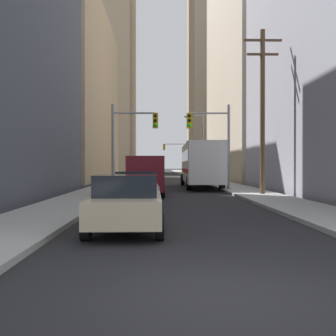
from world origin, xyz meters
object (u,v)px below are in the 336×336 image
object	(u,v)px
sedan_red	(149,175)
traffic_signal_far_right	(176,152)
sedan_silver	(136,189)
sedan_navy	(149,177)
cargo_van_maroon	(146,174)
traffic_signal_near_right	(211,133)
sedan_beige	(127,203)
traffic_signal_near_left	(132,133)
city_bus	(201,163)

from	to	relation	value
sedan_red	traffic_signal_far_right	xyz separation A→B (m)	(4.08, 28.79, 3.29)
sedan_silver	traffic_signal_far_right	size ratio (longest dim) A/B	0.71
sedan_navy	sedan_red	distance (m)	8.76
cargo_van_maroon	traffic_signal_near_right	bearing A→B (deg)	48.59
sedan_red	cargo_van_maroon	bearing A→B (deg)	-89.31
traffic_signal_far_right	traffic_signal_near_right	bearing A→B (deg)	-89.28
sedan_beige	sedan_silver	bearing A→B (deg)	90.79
sedan_silver	sedan_navy	world-z (taller)	same
cargo_van_maroon	sedan_red	bearing A→B (deg)	90.69
sedan_red	sedan_beige	bearing A→B (deg)	-89.81
traffic_signal_far_right	cargo_van_maroon	bearing A→B (deg)	-94.64
sedan_silver	traffic_signal_near_left	distance (m)	12.07
sedan_navy	cargo_van_maroon	bearing A→B (deg)	-90.04
sedan_silver	sedan_navy	distance (m)	16.59
city_bus	sedan_red	xyz separation A→B (m)	(-4.26, 10.30, -1.16)
sedan_beige	sedan_red	size ratio (longest dim) A/B	1.00
sedan_navy	traffic_signal_near_left	size ratio (longest dim) A/B	0.71
traffic_signal_near_right	city_bus	bearing A→B (deg)	95.91
city_bus	sedan_beige	bearing A→B (deg)	-101.05
cargo_van_maroon	sedan_red	size ratio (longest dim) A/B	1.25
sedan_navy	traffic_signal_near_right	distance (m)	7.39
sedan_red	traffic_signal_far_right	distance (m)	29.27
traffic_signal_near_left	traffic_signal_near_right	xyz separation A→B (m)	(5.47, -0.00, -0.01)
sedan_red	traffic_signal_near_right	distance (m)	14.86
sedan_beige	traffic_signal_near_left	bearing A→B (deg)	93.09
traffic_signal_near_left	sedan_silver	bearing A→B (deg)	-85.68
city_bus	traffic_signal_near_left	bearing A→B (deg)	-145.96
traffic_signal_near_left	sedan_beige	bearing A→B (deg)	-86.91
cargo_van_maroon	traffic_signal_near_left	bearing A→B (deg)	102.23
cargo_van_maroon	sedan_beige	xyz separation A→B (m)	(-0.12, -12.82, -0.52)
traffic_signal_near_right	traffic_signal_far_right	size ratio (longest dim) A/B	1.00
city_bus	traffic_signal_near_right	xyz separation A→B (m)	(0.36, -3.45, 2.08)
sedan_silver	sedan_navy	bearing A→B (deg)	89.27
sedan_beige	traffic_signal_far_right	xyz separation A→B (m)	(3.98, 60.34, 3.29)
traffic_signal_near_right	sedan_red	bearing A→B (deg)	108.55
traffic_signal_near_left	traffic_signal_far_right	xyz separation A→B (m)	(4.94, 42.54, 0.05)
traffic_signal_near_right	sedan_navy	bearing A→B (deg)	131.25
cargo_van_maroon	sedan_silver	xyz separation A→B (m)	(-0.20, -6.61, -0.52)
sedan_beige	traffic_signal_near_left	xyz separation A→B (m)	(-0.96, 17.80, 3.24)
traffic_signal_near_left	city_bus	bearing A→B (deg)	34.04
sedan_silver	traffic_signal_near_right	distance (m)	12.88
sedan_beige	traffic_signal_far_right	bearing A→B (deg)	86.23
sedan_silver	traffic_signal_near_right	xyz separation A→B (m)	(4.59, 11.59, 3.23)
sedan_navy	sedan_silver	bearing A→B (deg)	-90.73
traffic_signal_near_left	sedan_red	bearing A→B (deg)	86.45
sedan_silver	cargo_van_maroon	bearing A→B (deg)	88.23
city_bus	sedan_beige	xyz separation A→B (m)	(-4.15, -21.25, -1.16)
sedan_navy	traffic_signal_far_right	size ratio (longest dim) A/B	0.71
sedan_navy	traffic_signal_near_left	bearing A→B (deg)	-102.25
city_bus	traffic_signal_far_right	world-z (taller)	traffic_signal_far_right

